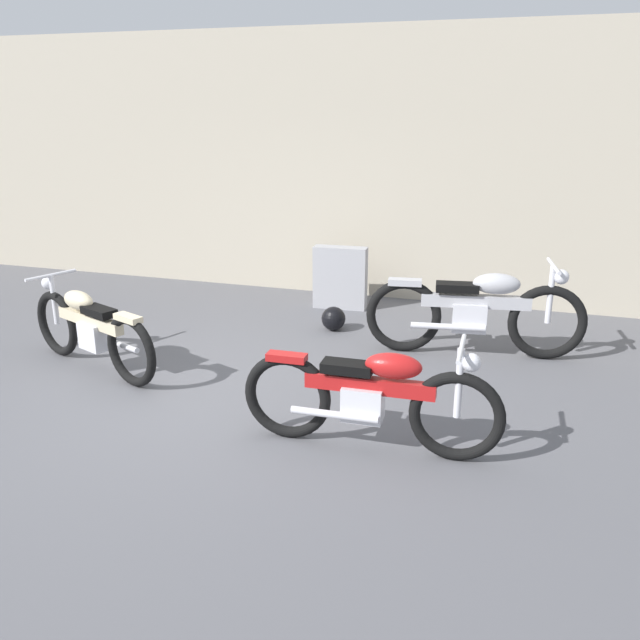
{
  "coord_description": "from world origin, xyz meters",
  "views": [
    {
      "loc": [
        2.66,
        -4.87,
        2.51
      ],
      "look_at": [
        0.86,
        0.83,
        0.55
      ],
      "focal_mm": 37.0,
      "sensor_mm": 36.0,
      "label": 1
    }
  ],
  "objects_px": {
    "stone_marker": "(340,278)",
    "helmet": "(334,319)",
    "motorcycle_silver": "(477,311)",
    "motorcycle_cream": "(90,328)",
    "motorcycle_red": "(371,397)"
  },
  "relations": [
    {
      "from": "stone_marker",
      "to": "motorcycle_cream",
      "type": "xyz_separation_m",
      "value": [
        -1.77,
        -2.73,
        0.02
      ]
    },
    {
      "from": "motorcycle_cream",
      "to": "motorcycle_silver",
      "type": "xyz_separation_m",
      "value": [
        3.58,
        1.52,
        0.06
      ]
    },
    {
      "from": "motorcycle_red",
      "to": "motorcycle_silver",
      "type": "distance_m",
      "value": 2.33
    },
    {
      "from": "helmet",
      "to": "motorcycle_cream",
      "type": "distance_m",
      "value": 2.7
    },
    {
      "from": "motorcycle_red",
      "to": "motorcycle_silver",
      "type": "height_order",
      "value": "motorcycle_silver"
    },
    {
      "from": "helmet",
      "to": "motorcycle_red",
      "type": "xyz_separation_m",
      "value": [
        1.05,
        -2.58,
        0.29
      ]
    },
    {
      "from": "motorcycle_cream",
      "to": "motorcycle_red",
      "type": "relative_size",
      "value": 0.93
    },
    {
      "from": "stone_marker",
      "to": "motorcycle_red",
      "type": "distance_m",
      "value": 3.67
    },
    {
      "from": "stone_marker",
      "to": "helmet",
      "type": "xyz_separation_m",
      "value": [
        0.17,
        -0.88,
        -0.26
      ]
    },
    {
      "from": "stone_marker",
      "to": "motorcycle_red",
      "type": "bearing_deg",
      "value": -70.55
    },
    {
      "from": "motorcycle_silver",
      "to": "motorcycle_cream",
      "type": "bearing_deg",
      "value": -165.26
    },
    {
      "from": "motorcycle_red",
      "to": "motorcycle_silver",
      "type": "bearing_deg",
      "value": 73.85
    },
    {
      "from": "stone_marker",
      "to": "motorcycle_cream",
      "type": "height_order",
      "value": "motorcycle_cream"
    },
    {
      "from": "helmet",
      "to": "motorcycle_silver",
      "type": "bearing_deg",
      "value": -11.28
    },
    {
      "from": "motorcycle_cream",
      "to": "motorcycle_silver",
      "type": "bearing_deg",
      "value": -135.4
    }
  ]
}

